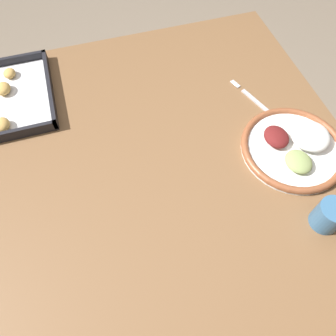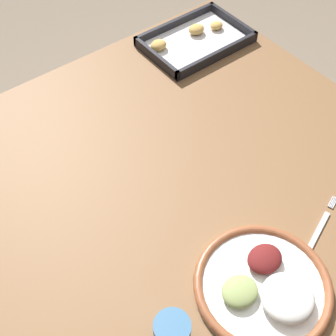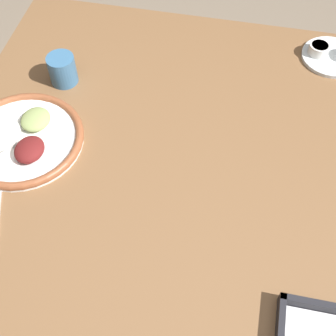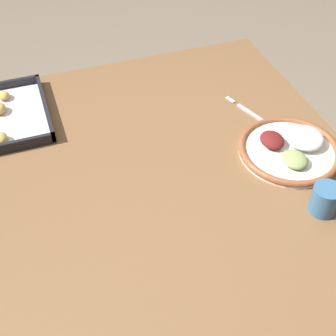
% 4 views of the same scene
% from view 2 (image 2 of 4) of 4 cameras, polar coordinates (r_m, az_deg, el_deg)
% --- Properties ---
extents(ground_plane, '(8.00, 8.00, 0.00)m').
position_cam_2_polar(ground_plane, '(1.83, 0.30, -15.71)').
color(ground_plane, '#7A6B59').
extents(dining_table, '(1.18, 1.07, 0.77)m').
position_cam_2_polar(dining_table, '(1.25, 0.42, -3.47)').
color(dining_table, brown).
rests_on(dining_table, ground_plane).
extents(dinner_plate, '(0.29, 0.29, 0.05)m').
position_cam_2_polar(dinner_plate, '(1.01, 11.74, -13.94)').
color(dinner_plate, white).
rests_on(dinner_plate, dining_table).
extents(fork, '(0.21, 0.09, 0.00)m').
position_cam_2_polar(fork, '(1.12, 17.65, -7.71)').
color(fork, '#B2B2B7').
rests_on(fork, dining_table).
extents(baking_tray, '(0.33, 0.22, 0.04)m').
position_cam_2_polar(baking_tray, '(1.55, 3.23, 15.34)').
color(baking_tray, black).
rests_on(baking_tray, dining_table).
extents(drinking_cup, '(0.07, 0.07, 0.08)m').
position_cam_2_polar(drinking_cup, '(0.93, 0.50, -19.48)').
color(drinking_cup, '#38668E').
rests_on(drinking_cup, dining_table).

